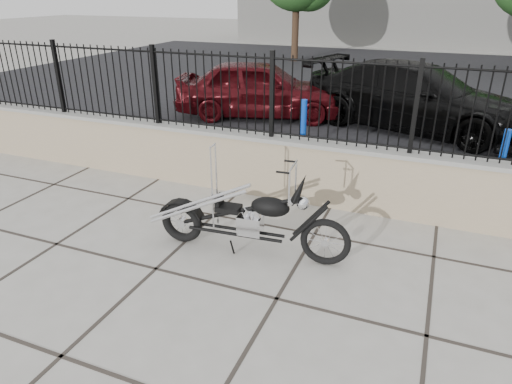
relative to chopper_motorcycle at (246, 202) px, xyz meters
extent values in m
plane|color=#99968E|center=(0.67, -0.76, -0.69)|extent=(90.00, 90.00, 0.00)
plane|color=black|center=(0.67, 11.74, -0.69)|extent=(30.00, 30.00, 0.00)
cube|color=gray|center=(0.67, 1.74, -0.21)|extent=(14.00, 0.36, 0.96)
cube|color=black|center=(0.67, 1.74, 0.87)|extent=(14.00, 0.08, 1.20)
imported|color=#3F090D|center=(-2.29, 6.20, 0.02)|extent=(4.47, 2.72, 1.42)
imported|color=black|center=(1.40, 6.49, 0.06)|extent=(5.53, 3.54, 1.49)
cylinder|color=blue|center=(-0.54, 4.17, -0.19)|extent=(0.13, 0.13, 1.00)
cylinder|color=#0B39AF|center=(3.04, 3.57, -0.22)|extent=(0.12, 0.12, 0.94)
cylinder|color=#382619|center=(-4.52, 16.06, 0.84)|extent=(0.31, 0.31, 3.06)
camera|label=1|loc=(1.94, -4.49, 2.30)|focal=32.00mm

